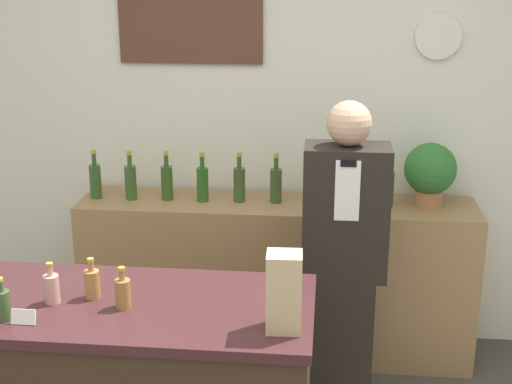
{
  "coord_description": "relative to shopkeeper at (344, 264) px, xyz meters",
  "views": [
    {
      "loc": [
        0.35,
        -1.98,
        2.13
      ],
      "look_at": [
        0.04,
        1.08,
        1.16
      ],
      "focal_mm": 50.0,
      "sensor_mm": 36.0,
      "label": 1
    }
  ],
  "objects": [
    {
      "name": "shelf_bottle_4",
      "position": [
        -0.57,
        0.54,
        0.22
      ],
      "size": [
        0.06,
        0.06,
        0.28
      ],
      "color": "#344D22",
      "rests_on": "back_shelf"
    },
    {
      "name": "counter_bottle_3",
      "position": [
        -0.98,
        -0.74,
        0.19
      ],
      "size": [
        0.06,
        0.06,
        0.16
      ],
      "color": "#A4723B",
      "rests_on": "display_counter"
    },
    {
      "name": "price_card_right",
      "position": [
        -1.16,
        -0.98,
        0.16
      ],
      "size": [
        0.09,
        0.02,
        0.06
      ],
      "color": "white",
      "rests_on": "display_counter"
    },
    {
      "name": "counter_bottle_1",
      "position": [
        -1.24,
        -0.95,
        0.19
      ],
      "size": [
        0.06,
        0.06,
        0.16
      ],
      "color": "#364F29",
      "rests_on": "display_counter"
    },
    {
      "name": "back_wall",
      "position": [
        -0.45,
        0.81,
        0.58
      ],
      "size": [
        5.2,
        0.09,
        2.7
      ],
      "color": "silver",
      "rests_on": "ground_plane"
    },
    {
      "name": "shelf_bottle_8",
      "position": [
        0.24,
        0.55,
        0.22
      ],
      "size": [
        0.06,
        0.06,
        0.28
      ],
      "color": "#344A1E",
      "rests_on": "back_shelf"
    },
    {
      "name": "shelf_bottle_5",
      "position": [
        -0.37,
        0.55,
        0.22
      ],
      "size": [
        0.06,
        0.06,
        0.28
      ],
      "color": "#354C25",
      "rests_on": "back_shelf"
    },
    {
      "name": "paper_bag",
      "position": [
        -0.23,
        -0.92,
        0.28
      ],
      "size": [
        0.13,
        0.11,
        0.29
      ],
      "color": "tan",
      "rests_on": "display_counter"
    },
    {
      "name": "counter_bottle_2",
      "position": [
        -1.12,
        -0.8,
        0.19
      ],
      "size": [
        0.06,
        0.06,
        0.16
      ],
      "color": "tan",
      "rests_on": "display_counter"
    },
    {
      "name": "shelf_bottle_3",
      "position": [
        -0.77,
        0.53,
        0.22
      ],
      "size": [
        0.06,
        0.06,
        0.28
      ],
      "color": "#27581E",
      "rests_on": "back_shelf"
    },
    {
      "name": "shelf_bottle_2",
      "position": [
        -0.97,
        0.54,
        0.22
      ],
      "size": [
        0.06,
        0.06,
        0.28
      ],
      "color": "#314F1E",
      "rests_on": "back_shelf"
    },
    {
      "name": "shelf_bottle_6",
      "position": [
        -0.17,
        0.55,
        0.22
      ],
      "size": [
        0.06,
        0.06,
        0.28
      ],
      "color": "#284D20",
      "rests_on": "back_shelf"
    },
    {
      "name": "shopkeeper",
      "position": [
        0.0,
        0.0,
        0.0
      ],
      "size": [
        0.4,
        0.25,
        1.57
      ],
      "color": "black",
      "rests_on": "ground_plane"
    },
    {
      "name": "back_shelf",
      "position": [
        -0.36,
        0.53,
        -0.33
      ],
      "size": [
        2.18,
        0.43,
        0.9
      ],
      "color": "#9E754C",
      "rests_on": "ground_plane"
    },
    {
      "name": "potted_plant",
      "position": [
        0.46,
        0.57,
        0.31
      ],
      "size": [
        0.28,
        0.28,
        0.35
      ],
      "color": "#B27047",
      "rests_on": "back_shelf"
    },
    {
      "name": "shelf_bottle_1",
      "position": [
        -1.17,
        0.52,
        0.22
      ],
      "size": [
        0.06,
        0.06,
        0.28
      ],
      "color": "#345423",
      "rests_on": "back_shelf"
    },
    {
      "name": "counter_bottle_4",
      "position": [
        -0.84,
        -0.81,
        0.19
      ],
      "size": [
        0.06,
        0.06,
        0.16
      ],
      "color": "#9D6B37",
      "rests_on": "display_counter"
    },
    {
      "name": "shelf_bottle_0",
      "position": [
        -1.37,
        0.52,
        0.22
      ],
      "size": [
        0.06,
        0.06,
        0.28
      ],
      "color": "#305122",
      "rests_on": "back_shelf"
    },
    {
      "name": "shelf_bottle_7",
      "position": [
        0.04,
        0.54,
        0.22
      ],
      "size": [
        0.06,
        0.06,
        0.28
      ],
      "color": "#2B4F1F",
      "rests_on": "back_shelf"
    }
  ]
}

